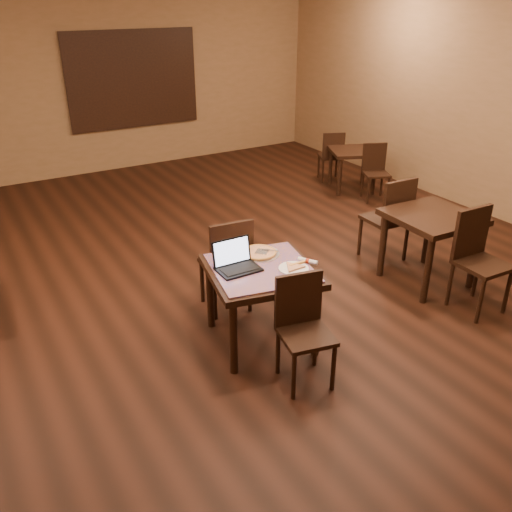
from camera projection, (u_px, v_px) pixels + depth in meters
ground at (252, 282)px, 6.10m from camera, size 10.00×10.00×0.00m
wall_back at (105, 84)px, 9.29m from camera, size 8.00×0.02×3.00m
wall_right at (508, 111)px, 7.27m from camera, size 0.02×10.00×3.00m
mural at (133, 80)px, 9.47m from camera, size 2.34×0.05×1.64m
tiled_table at (261, 277)px, 4.80m from camera, size 1.09×1.09×0.76m
chair_main_near at (302, 323)px, 4.39m from camera, size 0.48×0.48×0.93m
chair_main_far at (228, 260)px, 5.31m from camera, size 0.48×0.48×1.01m
laptop at (235, 261)px, 4.72m from camera, size 0.37×0.29×0.25m
plate at (294, 269)px, 4.71m from camera, size 0.26×0.26×0.01m
pizza_slice at (294, 267)px, 4.71m from camera, size 0.22×0.22×0.02m
pizza_pan at (259, 254)px, 4.99m from camera, size 0.38×0.38×0.01m
pizza_whole at (259, 252)px, 4.99m from camera, size 0.32×0.32×0.02m
spatula at (262, 252)px, 4.98m from camera, size 0.25×0.27×0.01m
napkin_roll at (308, 261)px, 4.82m from camera, size 0.13×0.18×0.04m
other_table_a at (353, 157)px, 8.70m from camera, size 0.93×0.93×0.66m
other_table_a_chair_near at (375, 168)px, 8.36m from camera, size 0.49×0.49×0.85m
other_table_a_chair_far at (332, 154)px, 9.11m from camera, size 0.49×0.49×0.85m
other_table_c at (432, 226)px, 5.83m from camera, size 0.89×0.89×0.81m
other_table_c_chair_near at (477, 254)px, 5.40m from camera, size 0.47×0.47×1.04m
other_table_c_chair_far at (391, 215)px, 6.33m from camera, size 0.47×0.47×1.04m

